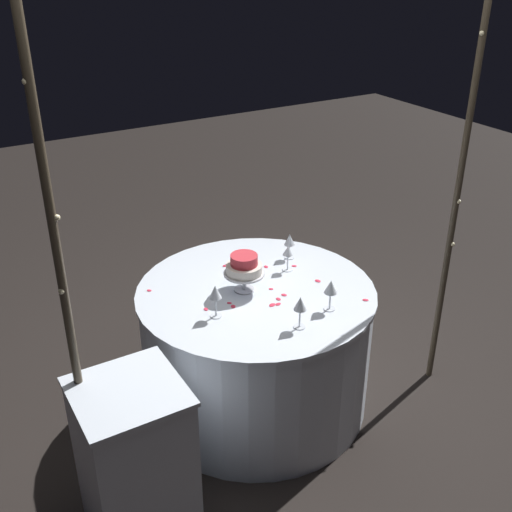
{
  "coord_description": "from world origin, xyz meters",
  "views": [
    {
      "loc": [
        1.47,
        2.49,
        2.45
      ],
      "look_at": [
        0.0,
        0.0,
        0.96
      ],
      "focal_mm": 43.51,
      "sensor_mm": 36.0,
      "label": 1
    }
  ],
  "objects_px": {
    "wine_glass_3": "(331,288)",
    "wine_glass_4": "(215,293)",
    "decorative_arch": "(296,156)",
    "main_table": "(256,347)",
    "tiered_cake": "(244,267)",
    "side_table": "(136,462)",
    "wine_glass_0": "(290,241)",
    "wine_glass_1": "(288,252)",
    "wine_glass_2": "(300,305)"
  },
  "relations": [
    {
      "from": "decorative_arch",
      "to": "side_table",
      "type": "height_order",
      "value": "decorative_arch"
    },
    {
      "from": "main_table",
      "to": "wine_glass_2",
      "type": "xyz_separation_m",
      "value": [
        0.0,
        0.42,
        0.51
      ]
    },
    {
      "from": "wine_glass_0",
      "to": "wine_glass_2",
      "type": "height_order",
      "value": "wine_glass_2"
    },
    {
      "from": "wine_glass_4",
      "to": "wine_glass_3",
      "type": "bearing_deg",
      "value": 156.08
    },
    {
      "from": "wine_glass_1",
      "to": "wine_glass_2",
      "type": "distance_m",
      "value": 0.59
    },
    {
      "from": "tiered_cake",
      "to": "wine_glass_2",
      "type": "height_order",
      "value": "tiered_cake"
    },
    {
      "from": "wine_glass_0",
      "to": "wine_glass_3",
      "type": "bearing_deg",
      "value": 76.86
    },
    {
      "from": "decorative_arch",
      "to": "main_table",
      "type": "xyz_separation_m",
      "value": [
        -0.0,
        -0.35,
        -1.23
      ]
    },
    {
      "from": "wine_glass_2",
      "to": "wine_glass_4",
      "type": "xyz_separation_m",
      "value": [
        0.3,
        -0.29,
        0.01
      ]
    },
    {
      "from": "decorative_arch",
      "to": "wine_glass_4",
      "type": "bearing_deg",
      "value": -36.06
    },
    {
      "from": "wine_glass_3",
      "to": "wine_glass_4",
      "type": "xyz_separation_m",
      "value": [
        0.53,
        -0.24,
        0.01
      ]
    },
    {
      "from": "side_table",
      "to": "wine_glass_4",
      "type": "height_order",
      "value": "wine_glass_4"
    },
    {
      "from": "wine_glass_4",
      "to": "wine_glass_0",
      "type": "bearing_deg",
      "value": -152.37
    },
    {
      "from": "main_table",
      "to": "tiered_cake",
      "type": "bearing_deg",
      "value": -27.98
    },
    {
      "from": "main_table",
      "to": "wine_glass_0",
      "type": "bearing_deg",
      "value": -148.02
    },
    {
      "from": "main_table",
      "to": "side_table",
      "type": "bearing_deg",
      "value": 28.82
    },
    {
      "from": "tiered_cake",
      "to": "wine_glass_1",
      "type": "bearing_deg",
      "value": -167.21
    },
    {
      "from": "wine_glass_2",
      "to": "wine_glass_3",
      "type": "relative_size",
      "value": 1.02
    },
    {
      "from": "tiered_cake",
      "to": "wine_glass_4",
      "type": "xyz_separation_m",
      "value": [
        0.25,
        0.15,
        -0.01
      ]
    },
    {
      "from": "main_table",
      "to": "wine_glass_1",
      "type": "relative_size",
      "value": 8.54
    },
    {
      "from": "wine_glass_3",
      "to": "wine_glass_4",
      "type": "height_order",
      "value": "wine_glass_4"
    },
    {
      "from": "decorative_arch",
      "to": "tiered_cake",
      "type": "relative_size",
      "value": 11.26
    },
    {
      "from": "side_table",
      "to": "wine_glass_0",
      "type": "relative_size",
      "value": 5.24
    },
    {
      "from": "wine_glass_0",
      "to": "wine_glass_4",
      "type": "bearing_deg",
      "value": 27.63
    },
    {
      "from": "tiered_cake",
      "to": "decorative_arch",
      "type": "bearing_deg",
      "value": 98.3
    },
    {
      "from": "wine_glass_4",
      "to": "decorative_arch",
      "type": "bearing_deg",
      "value": 143.94
    },
    {
      "from": "decorative_arch",
      "to": "wine_glass_4",
      "type": "relative_size",
      "value": 14.02
    },
    {
      "from": "decorative_arch",
      "to": "wine_glass_1",
      "type": "xyz_separation_m",
      "value": [
        -0.27,
        -0.45,
        -0.73
      ]
    },
    {
      "from": "wine_glass_4",
      "to": "main_table",
      "type": "bearing_deg",
      "value": -158.0
    },
    {
      "from": "wine_glass_4",
      "to": "wine_glass_1",
      "type": "bearing_deg",
      "value": -158.47
    },
    {
      "from": "wine_glass_0",
      "to": "wine_glass_1",
      "type": "xyz_separation_m",
      "value": [
        0.09,
        0.12,
        0.0
      ]
    },
    {
      "from": "wine_glass_2",
      "to": "decorative_arch",
      "type": "bearing_deg",
      "value": -90.98
    },
    {
      "from": "main_table",
      "to": "wine_glass_0",
      "type": "distance_m",
      "value": 0.65
    },
    {
      "from": "wine_glass_1",
      "to": "wine_glass_4",
      "type": "height_order",
      "value": "wine_glass_4"
    },
    {
      "from": "side_table",
      "to": "wine_glass_0",
      "type": "distance_m",
      "value": 1.54
    },
    {
      "from": "decorative_arch",
      "to": "tiered_cake",
      "type": "height_order",
      "value": "decorative_arch"
    },
    {
      "from": "wine_glass_1",
      "to": "wine_glass_2",
      "type": "bearing_deg",
      "value": 62.37
    },
    {
      "from": "side_table",
      "to": "wine_glass_0",
      "type": "xyz_separation_m",
      "value": [
        -1.27,
        -0.73,
        0.47
      ]
    },
    {
      "from": "main_table",
      "to": "wine_glass_0",
      "type": "height_order",
      "value": "wine_glass_0"
    },
    {
      "from": "main_table",
      "to": "wine_glass_3",
      "type": "xyz_separation_m",
      "value": [
        -0.23,
        0.36,
        0.5
      ]
    },
    {
      "from": "main_table",
      "to": "wine_glass_4",
      "type": "height_order",
      "value": "wine_glass_4"
    },
    {
      "from": "tiered_cake",
      "to": "wine_glass_0",
      "type": "relative_size",
      "value": 1.43
    },
    {
      "from": "tiered_cake",
      "to": "wine_glass_1",
      "type": "relative_size",
      "value": 1.45
    },
    {
      "from": "tiered_cake",
      "to": "wine_glass_3",
      "type": "height_order",
      "value": "tiered_cake"
    },
    {
      "from": "side_table",
      "to": "tiered_cake",
      "type": "bearing_deg",
      "value": -148.15
    },
    {
      "from": "wine_glass_3",
      "to": "wine_glass_0",
      "type": "bearing_deg",
      "value": -103.14
    },
    {
      "from": "decorative_arch",
      "to": "wine_glass_2",
      "type": "xyz_separation_m",
      "value": [
        0.0,
        0.07,
        -0.72
      ]
    },
    {
      "from": "side_table",
      "to": "wine_glass_3",
      "type": "height_order",
      "value": "wine_glass_3"
    },
    {
      "from": "wine_glass_2",
      "to": "wine_glass_0",
      "type": "bearing_deg",
      "value": -119.5
    },
    {
      "from": "wine_glass_3",
      "to": "wine_glass_2",
      "type": "bearing_deg",
      "value": 14.41
    }
  ]
}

